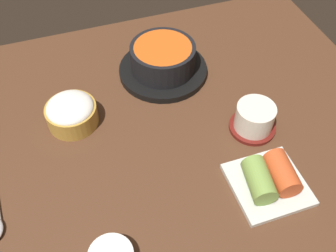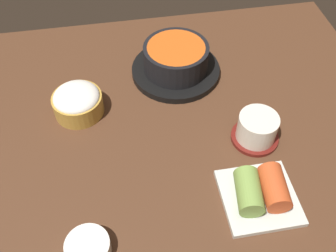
# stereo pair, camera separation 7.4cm
# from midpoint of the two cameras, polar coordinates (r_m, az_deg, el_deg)

# --- Properties ---
(dining_table) EXTENTS (1.00, 0.76, 0.02)m
(dining_table) POSITION_cam_midpoint_polar(r_m,az_deg,el_deg) (0.78, -4.58, -1.36)
(dining_table) COLOR #4C2D1C
(dining_table) RESTS_ON ground
(stone_pot) EXTENTS (0.20, 0.20, 0.07)m
(stone_pot) POSITION_cam_midpoint_polar(r_m,az_deg,el_deg) (0.87, -3.22, 9.39)
(stone_pot) COLOR black
(stone_pot) RESTS_ON dining_table
(rice_bowl) EXTENTS (0.10, 0.10, 0.06)m
(rice_bowl) POSITION_cam_midpoint_polar(r_m,az_deg,el_deg) (0.80, -16.67, 1.84)
(rice_bowl) COLOR #B78C38
(rice_bowl) RESTS_ON dining_table
(tea_cup_with_saucer) EXTENTS (0.09, 0.09, 0.06)m
(tea_cup_with_saucer) POSITION_cam_midpoint_polar(r_m,az_deg,el_deg) (0.76, 9.92, 0.93)
(tea_cup_with_saucer) COLOR maroon
(tea_cup_with_saucer) RESTS_ON dining_table
(kimchi_plate) EXTENTS (0.13, 0.13, 0.05)m
(kimchi_plate) POSITION_cam_midpoint_polar(r_m,az_deg,el_deg) (0.69, 11.79, -7.90)
(kimchi_plate) COLOR silver
(kimchi_plate) RESTS_ON dining_table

